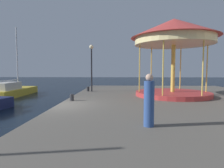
% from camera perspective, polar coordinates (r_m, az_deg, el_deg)
% --- Properties ---
extents(ground_plane, '(120.00, 120.00, 0.00)m').
position_cam_1_polar(ground_plane, '(10.82, -15.96, -10.13)').
color(ground_plane, black).
extents(quay_dock, '(14.67, 25.02, 0.80)m').
position_cam_1_polar(quay_dock, '(11.00, 23.83, -7.95)').
color(quay_dock, '#5B564F').
rests_on(quay_dock, ground).
extents(sailboat_yellow, '(2.13, 6.52, 7.16)m').
position_cam_1_polar(sailboat_yellow, '(21.70, -27.90, -1.79)').
color(sailboat_yellow, gold).
rests_on(sailboat_yellow, ground).
extents(carousel, '(6.06, 6.06, 5.45)m').
position_cam_1_polar(carousel, '(14.33, 18.19, 12.85)').
color(carousel, '#B23333').
rests_on(carousel, quay_dock).
extents(lamp_post_mid_promenade, '(0.36, 0.36, 4.02)m').
position_cam_1_polar(lamp_post_mid_promenade, '(16.42, -6.23, 7.41)').
color(lamp_post_mid_promenade, black).
rests_on(lamp_post_mid_promenade, quay_dock).
extents(bollard_north, '(0.24, 0.24, 0.40)m').
position_cam_1_polar(bollard_north, '(16.70, -7.29, -1.48)').
color(bollard_north, '#2D2D33').
rests_on(bollard_north, quay_dock).
extents(bollard_center, '(0.24, 0.24, 0.40)m').
position_cam_1_polar(bollard_center, '(11.71, -12.06, -3.98)').
color(bollard_center, '#2D2D33').
rests_on(bollard_center, quay_dock).
extents(person_near_carousel, '(0.34, 0.34, 1.74)m').
position_cam_1_polar(person_near_carousel, '(6.31, 11.14, -5.34)').
color(person_near_carousel, '#2D4C8C').
rests_on(person_near_carousel, quay_dock).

